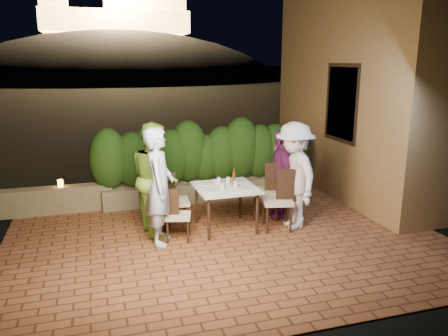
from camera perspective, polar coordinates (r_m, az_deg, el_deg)
name	(u,v)px	position (r m, az deg, el deg)	size (l,w,h in m)	color
ground	(230,244)	(7.08, 0.77, -9.85)	(400.00, 400.00, 0.00)	black
terrace_floor	(221,235)	(7.54, -0.38, -8.77)	(7.00, 6.00, 0.15)	brown
building_wall	(364,76)	(9.89, 17.83, 11.35)	(1.60, 5.00, 5.00)	olive
window_pane	(343,103)	(9.08, 15.26, 8.18)	(0.08, 1.00, 1.40)	black
window_frame	(342,103)	(9.07, 15.21, 8.18)	(0.06, 1.15, 1.55)	black
planter	(206,190)	(9.13, -2.35, -2.84)	(4.20, 0.55, 0.40)	#736849
hedge	(206,155)	(8.95, -2.40, 1.76)	(4.00, 0.70, 1.10)	#1B3A0F
parapet	(53,200)	(8.90, -21.45, -3.94)	(2.20, 0.30, 0.50)	#736849
hill	(121,108)	(66.65, -13.32, 7.68)	(52.00, 40.00, 22.00)	black
fortress	(115,3)	(66.74, -14.05, 20.14)	(26.00, 8.00, 8.00)	#FFCC7A
dining_table	(226,207)	(7.51, 0.22, -5.18)	(1.00, 1.00, 0.75)	white
plate_nw	(214,191)	(7.13, -1.36, -3.02)	(0.21, 0.21, 0.01)	white
plate_sw	(207,184)	(7.53, -2.19, -2.10)	(0.23, 0.23, 0.01)	white
plate_ne	(246,189)	(7.26, 2.96, -2.72)	(0.23, 0.23, 0.01)	white
plate_se	(238,181)	(7.69, 1.87, -1.76)	(0.20, 0.20, 0.01)	white
plate_centre	(225,186)	(7.41, 0.14, -2.35)	(0.20, 0.20, 0.01)	white
plate_front	(236,191)	(7.12, 1.63, -3.06)	(0.20, 0.20, 0.01)	white
glass_nw	(223,186)	(7.21, -0.19, -2.38)	(0.07, 0.07, 0.12)	silver
glass_sw	(219,181)	(7.53, -0.68, -1.68)	(0.07, 0.07, 0.12)	silver
glass_ne	(235,184)	(7.36, 1.50, -2.08)	(0.06, 0.06, 0.11)	silver
glass_se	(228,180)	(7.54, 0.54, -1.64)	(0.07, 0.07, 0.12)	silver
beer_bottle	(234,177)	(7.46, 1.30, -1.15)	(0.06, 0.06, 0.29)	#4B2D0C
bowl	(217,182)	(7.62, -0.96, -1.79)	(0.15, 0.15, 0.04)	white
chair_left_front	(178,215)	(7.07, -6.01, -6.08)	(0.39, 0.39, 0.85)	black
chair_left_back	(175,200)	(7.53, -6.44, -4.22)	(0.46, 0.46, 1.00)	black
chair_right_front	(277,199)	(7.49, 6.99, -4.10)	(0.49, 0.49, 1.05)	black
chair_right_back	(266,190)	(8.01, 5.47, -2.91)	(0.48, 0.48, 1.05)	black
diner_blue	(159,186)	(6.85, -8.43, -2.38)	(0.68, 0.44, 1.85)	#C1D7F8
diner_green	(155,178)	(7.34, -8.99, -1.26)	(0.91, 0.71, 1.86)	#85BF3B
diner_white	(294,176)	(7.51, 9.11, -1.01)	(1.19, 0.68, 1.84)	silver
diner_purple	(280,174)	(8.03, 7.39, -0.72)	(0.96, 0.40, 1.64)	#692363
parapet_lamp	(60,183)	(8.80, -20.58, -1.89)	(0.10, 0.10, 0.14)	orange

